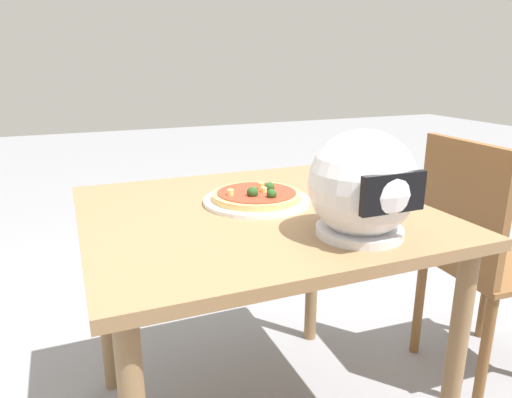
% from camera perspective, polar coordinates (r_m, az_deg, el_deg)
% --- Properties ---
extents(dining_table, '(0.94, 0.89, 0.75)m').
position_cam_1_polar(dining_table, '(1.35, -0.07, -5.18)').
color(dining_table, olive).
rests_on(dining_table, ground).
extents(pizza_plate, '(0.31, 0.31, 0.01)m').
position_cam_1_polar(pizza_plate, '(1.37, 0.07, -0.20)').
color(pizza_plate, white).
rests_on(pizza_plate, dining_table).
extents(pizza, '(0.26, 0.26, 0.05)m').
position_cam_1_polar(pizza, '(1.37, 0.12, 0.49)').
color(pizza, tan).
rests_on(pizza, pizza_plate).
extents(motorcycle_helmet, '(0.25, 0.25, 0.25)m').
position_cam_1_polar(motorcycle_helmet, '(1.12, 12.86, 1.54)').
color(motorcycle_helmet, silver).
rests_on(motorcycle_helmet, dining_table).
extents(chair_side, '(0.42, 0.42, 0.90)m').
position_cam_1_polar(chair_side, '(1.84, 25.35, -5.63)').
color(chair_side, brown).
rests_on(chair_side, ground).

